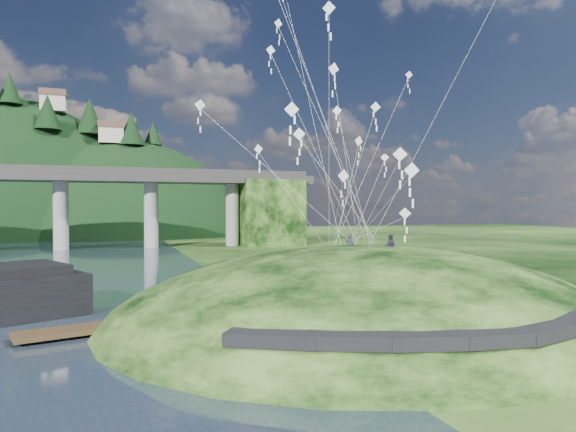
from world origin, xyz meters
name	(u,v)px	position (x,y,z in m)	size (l,w,h in m)	color
ground	(257,337)	(0.00, 0.00, 0.00)	(320.00, 320.00, 0.00)	black
grass_hill	(363,342)	(8.00, 2.00, -1.50)	(36.00, 32.00, 13.00)	black
footpath	(473,329)	(7.46, -9.74, 2.08)	(22.29, 5.84, 0.83)	black
wooden_dock	(127,324)	(-7.17, 4.27, 0.40)	(12.83, 5.29, 0.91)	#352515
kite_flyers	(379,234)	(9.33, 2.32, 5.78)	(2.75, 3.09, 1.68)	#2A2A38
kite_swarm	(337,85)	(7.08, 4.27, 16.28)	(20.85, 18.07, 22.06)	white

